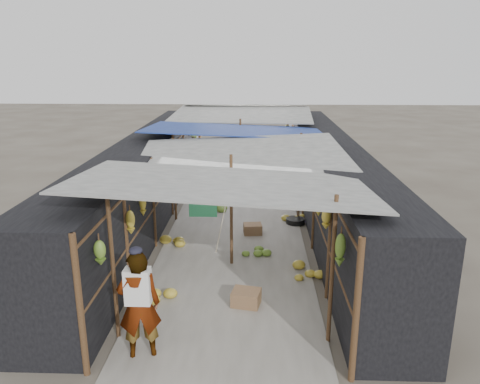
# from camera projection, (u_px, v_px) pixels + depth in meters

# --- Properties ---
(ground) EXTENTS (80.00, 80.00, 0.00)m
(ground) POSITION_uv_depth(u_px,v_px,m) (223.00, 339.00, 8.02)
(ground) COLOR #6B6356
(ground) RESTS_ON ground
(aisle_slab) EXTENTS (3.60, 16.00, 0.02)m
(aisle_slab) POSITION_uv_depth(u_px,v_px,m) (238.00, 214.00, 14.25)
(aisle_slab) COLOR #9E998E
(aisle_slab) RESTS_ON ground
(stall_left) EXTENTS (1.40, 15.00, 2.30)m
(stall_left) POSITION_uv_depth(u_px,v_px,m) (148.00, 178.00, 14.02)
(stall_left) COLOR black
(stall_left) RESTS_ON ground
(stall_right) EXTENTS (1.40, 15.00, 2.30)m
(stall_right) POSITION_uv_depth(u_px,v_px,m) (328.00, 179.00, 13.84)
(stall_right) COLOR black
(stall_right) RESTS_ON ground
(crate_near) EXTENTS (0.61, 0.52, 0.32)m
(crate_near) POSITION_uv_depth(u_px,v_px,m) (246.00, 298.00, 9.04)
(crate_near) COLOR #876145
(crate_near) RESTS_ON ground
(crate_mid) EXTENTS (0.52, 0.44, 0.29)m
(crate_mid) POSITION_uv_depth(u_px,v_px,m) (253.00, 229.00, 12.67)
(crate_mid) COLOR #876145
(crate_mid) RESTS_ON ground
(crate_back) EXTENTS (0.53, 0.45, 0.31)m
(crate_back) POSITION_uv_depth(u_px,v_px,m) (215.00, 178.00, 17.92)
(crate_back) COLOR #876145
(crate_back) RESTS_ON ground
(black_basin) EXTENTS (0.54, 0.54, 0.16)m
(black_basin) POSITION_uv_depth(u_px,v_px,m) (295.00, 221.00, 13.47)
(black_basin) COLOR black
(black_basin) RESTS_ON ground
(vendor_elderly) EXTENTS (0.75, 0.58, 1.82)m
(vendor_elderly) POSITION_uv_depth(u_px,v_px,m) (139.00, 305.00, 7.33)
(vendor_elderly) COLOR white
(vendor_elderly) RESTS_ON ground
(shopper_blue) EXTENTS (0.81, 0.69, 1.45)m
(shopper_blue) POSITION_uv_depth(u_px,v_px,m) (216.00, 181.00, 15.22)
(shopper_blue) COLOR navy
(shopper_blue) RESTS_ON ground
(vendor_seated) EXTENTS (0.37, 0.61, 0.94)m
(vendor_seated) POSITION_uv_depth(u_px,v_px,m) (285.00, 183.00, 16.07)
(vendor_seated) COLOR #49453F
(vendor_seated) RESTS_ON ground
(market_canopy) EXTENTS (5.62, 15.20, 2.77)m
(market_canopy) POSITION_uv_depth(u_px,v_px,m) (239.00, 135.00, 13.89)
(market_canopy) COLOR brown
(market_canopy) RESTS_ON ground
(hanging_bananas) EXTENTS (3.95, 13.72, 0.78)m
(hanging_bananas) POSITION_uv_depth(u_px,v_px,m) (244.00, 165.00, 13.39)
(hanging_bananas) COLOR olive
(hanging_bananas) RESTS_ON ground
(floor_bananas) EXTENTS (3.89, 9.73, 0.36)m
(floor_bananas) POSITION_uv_depth(u_px,v_px,m) (246.00, 216.00, 13.69)
(floor_bananas) COLOR olive
(floor_bananas) RESTS_ON ground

